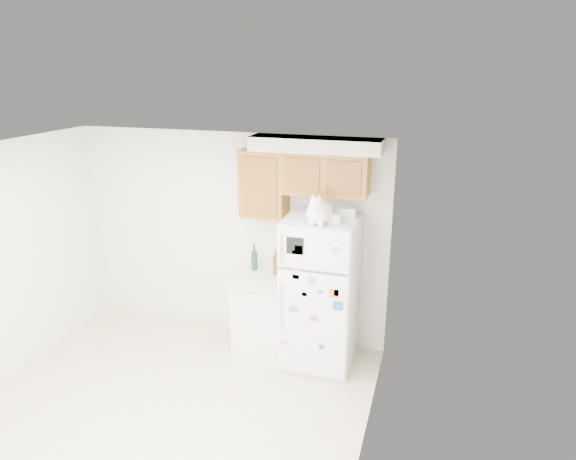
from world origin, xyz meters
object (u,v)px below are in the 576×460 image
at_px(base_counter, 263,312).
at_px(storage_box_back, 346,212).
at_px(bottle_amber, 276,262).
at_px(bottle_green, 254,257).
at_px(cat, 319,211).
at_px(refrigerator, 320,292).
at_px(storage_box_front, 333,218).

xyz_separation_m(base_counter, storage_box_back, (0.92, 0.03, 1.29)).
height_order(base_counter, bottle_amber, bottle_amber).
bearing_deg(bottle_green, cat, -26.33).
bearing_deg(storage_box_back, refrigerator, -173.79).
bearing_deg(storage_box_back, base_counter, 163.57).
relative_size(base_counter, bottle_green, 2.96).
bearing_deg(base_counter, refrigerator, -6.10).
distance_m(refrigerator, bottle_amber, 0.63).
xyz_separation_m(bottle_green, bottle_amber, (0.28, -0.06, -0.01)).
bearing_deg(base_counter, bottle_green, 134.72).
distance_m(base_counter, bottle_green, 0.65).
distance_m(storage_box_back, storage_box_front, 0.24).
relative_size(refrigerator, bottle_amber, 5.73).
bearing_deg(cat, refrigerator, 95.01).
bearing_deg(base_counter, storage_box_back, 2.06).
relative_size(base_counter, cat, 1.96).
height_order(cat, storage_box_front, cat).
distance_m(cat, bottle_amber, 1.03).
bearing_deg(refrigerator, cat, -84.99).
distance_m(refrigerator, storage_box_back, 0.93).
distance_m(cat, storage_box_back, 0.38).
height_order(cat, storage_box_back, cat).
bearing_deg(bottle_amber, storage_box_front, -22.58).
xyz_separation_m(storage_box_front, bottle_amber, (-0.72, 0.30, -0.68)).
relative_size(cat, bottle_amber, 1.58).
relative_size(bottle_green, bottle_amber, 1.05).
bearing_deg(storage_box_front, bottle_green, 160.40).
distance_m(base_counter, bottle_amber, 0.63).
relative_size(refrigerator, bottle_green, 5.48).
bearing_deg(refrigerator, storage_box_front, -38.44).
height_order(storage_box_back, storage_box_front, storage_box_back).
bearing_deg(refrigerator, base_counter, 173.90).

